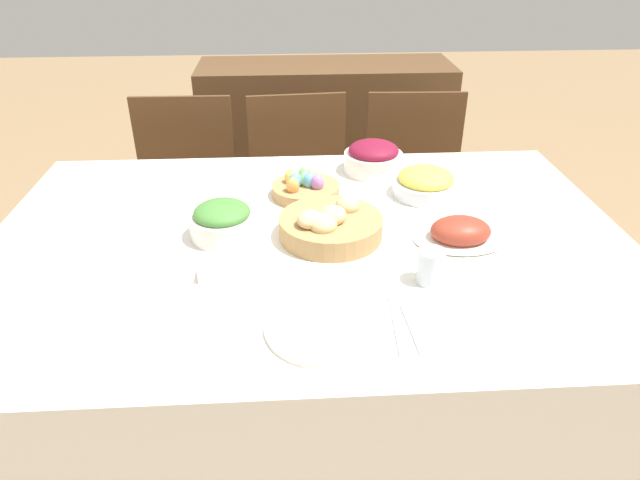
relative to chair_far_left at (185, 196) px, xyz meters
The scene contains 18 objects.
ground_plane 1.14m from the chair_far_left, 61.47° to the right, with size 12.00×12.00×0.00m, color #937551.
dining_table 1.04m from the chair_far_left, 61.47° to the right, with size 1.72×1.17×0.78m.
chair_far_left is the anchor object (origin of this frame).
chair_far_right 1.00m from the chair_far_left, ahead, with size 0.44×0.44×0.88m.
chair_far_center 0.50m from the chair_far_left, ahead, with size 0.45×0.45×0.88m.
sideboard 0.99m from the chair_far_left, 48.63° to the left, with size 1.31×0.44×0.86m.
bread_basket 1.12m from the chair_far_left, 59.04° to the right, with size 0.28×0.28×0.10m.
egg_basket 0.88m from the chair_far_left, 52.77° to the right, with size 0.21×0.21×0.08m.
ham_platter 1.34m from the chair_far_left, 47.03° to the right, with size 0.24×0.17×0.07m.
pineapple_bowl 1.14m from the chair_far_left, 37.75° to the right, with size 0.20×0.20×0.09m.
beet_salad_bowl 0.93m from the chair_far_left, 33.18° to the right, with size 0.19×0.19×0.10m.
green_salad_bowl 0.99m from the chair_far_left, 73.43° to the right, with size 0.18×0.18×0.10m.
dinner_plate 1.43m from the chair_far_left, 68.68° to the right, with size 0.25×0.25×0.01m.
fork 1.38m from the chair_far_left, 74.67° to the right, with size 0.02×0.20×0.00m.
knife 1.49m from the chair_far_left, 63.14° to the right, with size 0.02×0.20×0.00m.
spoon 1.50m from the chair_far_left, 62.10° to the right, with size 0.02×0.20×0.00m.
drinking_cup 1.41m from the chair_far_left, 56.09° to the right, with size 0.06×0.06×0.08m.
butter_dish 1.16m from the chair_far_left, 75.82° to the right, with size 0.10×0.06×0.03m.
Camera 1 is at (-0.05, -1.33, 1.53)m, focal length 32.00 mm.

